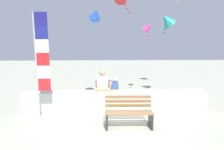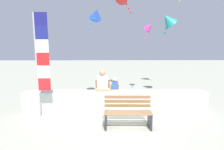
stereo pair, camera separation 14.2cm
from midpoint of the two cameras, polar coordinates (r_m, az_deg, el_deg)
The scene contains 9 objects.
ground_plane at distance 6.24m, azimuth 1.92°, elevation -13.77°, with size 40.00×40.00×0.00m, color #A9AB97.
seawall_ledge at distance 7.12m, azimuth 1.53°, elevation -7.63°, with size 6.58×0.50×0.72m, color silver.
park_bench at distance 5.87m, azimuth 5.37°, elevation -11.11°, with size 1.42×0.64×0.88m.
person_adult at distance 6.96m, azimuth -2.20°, elevation -2.32°, with size 0.52×0.38×0.80m.
person_child at distance 6.99m, azimuth 1.42°, elevation -3.26°, with size 0.32×0.24×0.50m.
flag_banner at distance 6.55m, azimuth -19.69°, elevation 4.81°, with size 0.44×0.05×3.38m.
kite_magenta at distance 9.19m, azimuth 11.36°, elevation 13.63°, with size 0.64×0.63×1.02m.
kite_teal at distance 8.75m, azimuth 16.62°, elevation 15.27°, with size 0.82×0.67×0.96m.
kite_blue at distance 7.80m, azimuth -4.17°, elevation 17.43°, with size 0.65×0.75×0.90m.
Camera 2 is at (-0.21, -5.71, 2.50)m, focal length 31.10 mm.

